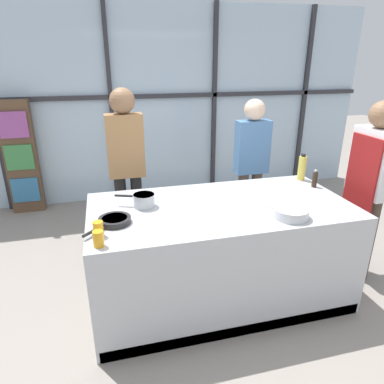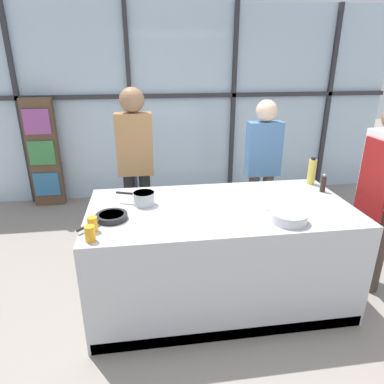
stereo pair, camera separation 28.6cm
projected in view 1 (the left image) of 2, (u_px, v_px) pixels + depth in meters
ground_plane at (218, 293)px, 3.19m from camera, size 18.00×18.00×0.00m
back_window_wall at (164, 105)px, 5.08m from camera, size 6.40×0.10×2.80m
bookshelf at (21, 158)px, 4.67m from camera, size 0.42×0.19×1.56m
demo_island at (219, 252)px, 3.03m from camera, size 2.18×1.09×0.90m
chef at (369, 182)px, 3.16m from camera, size 0.24×0.44×1.72m
spectator_far_left at (126, 160)px, 3.53m from camera, size 0.37×0.25×1.79m
spectator_center_left at (251, 161)px, 3.89m from camera, size 0.38×0.23×1.65m
frying_pan at (114, 220)px, 2.53m from camera, size 0.35×0.35×0.04m
saucepan at (144, 200)px, 2.81m from camera, size 0.32×0.18×0.11m
white_plate at (275, 202)px, 2.90m from camera, size 0.28×0.28×0.01m
mixing_bowl at (291, 213)px, 2.62m from camera, size 0.27×0.27×0.08m
oil_bottle at (302, 168)px, 3.42m from camera, size 0.08×0.08×0.27m
pepper_grinder at (315, 179)px, 3.24m from camera, size 0.05×0.05×0.17m
juice_glass_near at (98, 239)px, 2.21m from camera, size 0.07×0.07×0.11m
juice_glass_far at (98, 229)px, 2.34m from camera, size 0.07×0.07×0.11m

